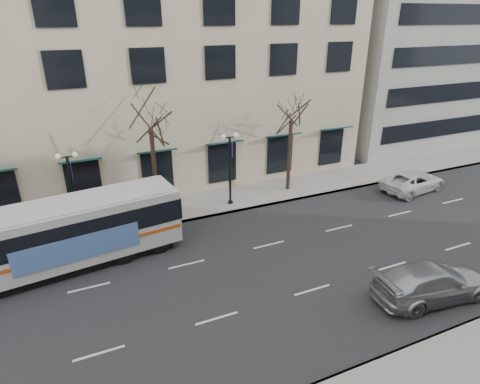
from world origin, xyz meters
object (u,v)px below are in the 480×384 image
tree_far_mid (149,113)px  lamp_post_left (73,189)px  white_pickup (413,181)px  silver_car (432,282)px  city_bus (52,236)px  tree_far_right (292,107)px  lamp_post_right (230,166)px

tree_far_mid → lamp_post_left: size_ratio=1.64×
white_pickup → silver_car: bearing=130.4°
tree_far_mid → city_bus: (-6.34, -4.15, -4.93)m
city_bus → silver_car: bearing=-38.1°
tree_far_right → lamp_post_right: (-4.99, -0.60, -3.48)m
lamp_post_left → lamp_post_right: same height
tree_far_right → lamp_post_left: 15.40m
silver_car → white_pickup: silver_car is taller
city_bus → white_pickup: city_bus is taller
lamp_post_left → tree_far_mid: bearing=6.9°
tree_far_mid → silver_car: (9.83, -13.77, -6.06)m
tree_far_mid → silver_car: 17.97m
tree_far_mid → silver_car: tree_far_mid is taller
tree_far_mid → tree_far_right: 10.01m
lamp_post_right → city_bus: size_ratio=0.38×
tree_far_mid → lamp_post_right: tree_far_mid is taller
lamp_post_left → white_pickup: (23.74, -3.21, -2.20)m
lamp_post_left → lamp_post_right: size_ratio=1.00×
lamp_post_right → tree_far_mid: bearing=173.2°
lamp_post_right → city_bus: (-11.35, -3.55, -0.97)m
lamp_post_left → lamp_post_right: bearing=0.0°
silver_car → white_pickup: 13.37m
tree_far_mid → city_bus: tree_far_mid is taller
city_bus → silver_car: (16.17, -9.62, -1.13)m
tree_far_mid → city_bus: size_ratio=0.63×
lamp_post_left → silver_car: lamp_post_left is taller
tree_far_mid → silver_car: size_ratio=1.46×
tree_far_mid → lamp_post_left: bearing=-173.1°
tree_far_right → lamp_post_left: bearing=-177.7°
tree_far_mid → white_pickup: tree_far_mid is taller
silver_car → white_pickup: size_ratio=1.09×
tree_far_right → lamp_post_right: bearing=-173.1°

